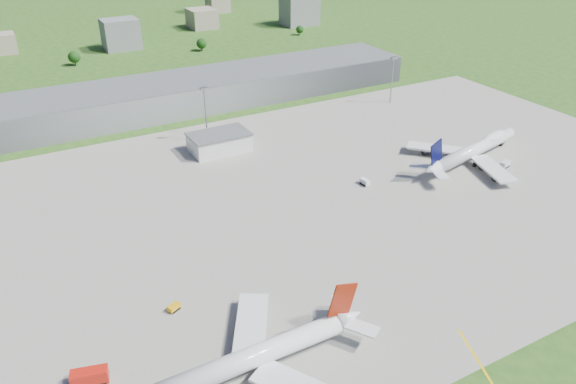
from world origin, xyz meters
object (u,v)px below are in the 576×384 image
airliner_blue_quad (475,150)px  van_white_far (505,164)px  fire_truck (90,377)px  airliner_red_twin (255,357)px  tug_yellow (174,308)px  van_white_near (365,182)px

airliner_blue_quad → van_white_far: (6.42, -12.06, -3.72)m
airliner_blue_quad → fire_truck: bearing=-176.9°
airliner_red_twin → fire_truck: size_ratio=6.92×
fire_truck → tug_yellow: bearing=45.6°
tug_yellow → van_white_near: bearing=-3.5°
airliner_blue_quad → van_white_far: bearing=-74.3°
airliner_blue_quad → fire_truck: (-175.59, -48.39, -3.11)m
airliner_blue_quad → tug_yellow: airliner_blue_quad is taller
airliner_blue_quad → van_white_far: size_ratio=12.51×
airliner_red_twin → van_white_far: size_ratio=11.74×
airliner_red_twin → van_white_near: size_ratio=13.79×
airliner_red_twin → van_white_near: (82.86, 68.40, -3.52)m
fire_truck → van_white_near: bearing=38.5°
van_white_far → fire_truck: bearing=178.6°
van_white_far → tug_yellow: bearing=174.8°
van_white_near → van_white_far: size_ratio=0.85×
fire_truck → van_white_far: (182.01, 36.32, -0.60)m
tug_yellow → van_white_near: 99.93m
van_white_far → airliner_blue_quad: bearing=105.3°
airliner_red_twin → van_white_far: bearing=-160.4°
fire_truck → airliner_red_twin: bearing=-8.9°
fire_truck → tug_yellow: size_ratio=2.25×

